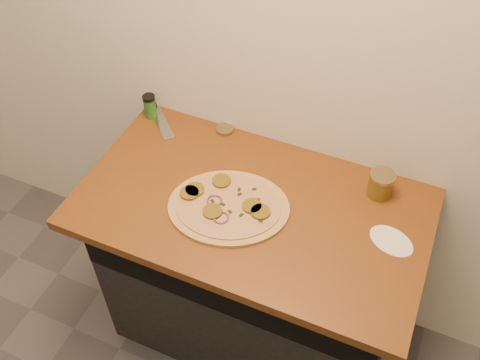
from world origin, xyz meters
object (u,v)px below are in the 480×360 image
at_px(chefs_knife, 155,108).
at_px(spice_shaker, 150,106).
at_px(salsa_jar, 380,184).
at_px(pizza, 228,206).

distance_m(chefs_knife, spice_shaker, 0.06).
bearing_deg(chefs_knife, salsa_jar, -5.51).
xyz_separation_m(salsa_jar, spice_shaker, (-0.94, 0.05, 0.00)).
height_order(salsa_jar, spice_shaker, spice_shaker).
bearing_deg(salsa_jar, pizza, -149.39).
distance_m(salsa_jar, spice_shaker, 0.94).
relative_size(chefs_knife, spice_shaker, 2.68).
bearing_deg(chefs_knife, pizza, -36.26).
height_order(chefs_knife, spice_shaker, spice_shaker).
xyz_separation_m(pizza, spice_shaker, (-0.48, 0.32, 0.04)).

